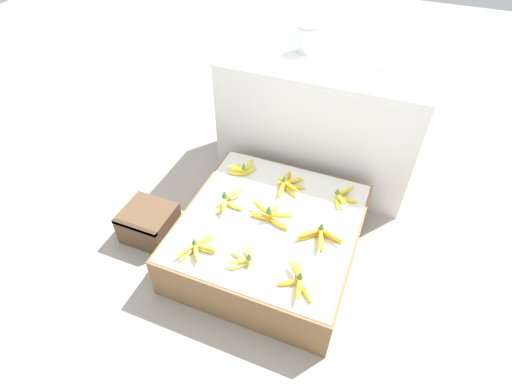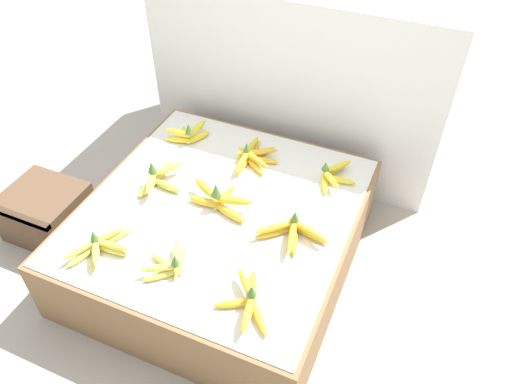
# 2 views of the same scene
# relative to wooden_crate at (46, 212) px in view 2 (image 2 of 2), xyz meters

# --- Properties ---
(ground_plane) EXTENTS (10.00, 10.00, 0.00)m
(ground_plane) POSITION_rel_wooden_crate_xyz_m (0.72, 0.14, -0.10)
(ground_plane) COLOR #A89E8E
(display_platform) EXTENTS (0.94, 0.99, 0.28)m
(display_platform) POSITION_rel_wooden_crate_xyz_m (0.72, 0.14, 0.04)
(display_platform) COLOR olive
(display_platform) RESTS_ON ground_plane
(back_vendor_table) EXTENTS (1.26, 0.58, 0.82)m
(back_vendor_table) POSITION_rel_wooden_crate_xyz_m (0.75, 0.99, 0.31)
(back_vendor_table) COLOR white
(back_vendor_table) RESTS_ON ground_plane
(wooden_crate) EXTENTS (0.29, 0.27, 0.20)m
(wooden_crate) POSITION_rel_wooden_crate_xyz_m (0.00, 0.00, 0.00)
(wooden_crate) COLOR brown
(wooden_crate) RESTS_ON ground_plane
(banana_bunch_front_left) EXTENTS (0.18, 0.23, 0.08)m
(banana_bunch_front_left) POSITION_rel_wooden_crate_xyz_m (0.46, -0.20, 0.20)
(banana_bunch_front_left) COLOR #DBCC4C
(banana_bunch_front_left) RESTS_ON display_platform
(banana_bunch_front_midleft) EXTENTS (0.14, 0.18, 0.08)m
(banana_bunch_front_midleft) POSITION_rel_wooden_crate_xyz_m (0.70, -0.17, 0.20)
(banana_bunch_front_midleft) COLOR #DBCC4C
(banana_bunch_front_midleft) RESTS_ON display_platform
(banana_bunch_front_midright) EXTENTS (0.20, 0.23, 0.09)m
(banana_bunch_front_midright) POSITION_rel_wooden_crate_xyz_m (0.98, -0.20, 0.21)
(banana_bunch_front_midright) COLOR gold
(banana_bunch_front_midright) RESTS_ON display_platform
(banana_bunch_middle_left) EXTENTS (0.14, 0.23, 0.11)m
(banana_bunch_middle_left) POSITION_rel_wooden_crate_xyz_m (0.46, 0.17, 0.21)
(banana_bunch_middle_left) COLOR gold
(banana_bunch_middle_left) RESTS_ON display_platform
(banana_bunch_middle_midleft) EXTENTS (0.25, 0.17, 0.11)m
(banana_bunch_middle_midleft) POSITION_rel_wooden_crate_xyz_m (0.72, 0.15, 0.21)
(banana_bunch_middle_midleft) COLOR gold
(banana_bunch_middle_midleft) RESTS_ON display_platform
(banana_bunch_middle_midright) EXTENTS (0.24, 0.18, 0.09)m
(banana_bunch_middle_midright) POSITION_rel_wooden_crate_xyz_m (1.01, 0.11, 0.21)
(banana_bunch_middle_midright) COLOR gold
(banana_bunch_middle_midright) RESTS_ON display_platform
(banana_bunch_back_left) EXTENTS (0.16, 0.16, 0.10)m
(banana_bunch_back_left) POSITION_rel_wooden_crate_xyz_m (0.42, 0.45, 0.21)
(banana_bunch_back_left) COLOR yellow
(banana_bunch_back_left) RESTS_ON display_platform
(banana_bunch_back_midleft) EXTENTS (0.18, 0.25, 0.09)m
(banana_bunch_back_midleft) POSITION_rel_wooden_crate_xyz_m (0.72, 0.43, 0.20)
(banana_bunch_back_midleft) COLOR gold
(banana_bunch_back_midleft) RESTS_ON display_platform
(banana_bunch_back_midright) EXTENTS (0.14, 0.20, 0.08)m
(banana_bunch_back_midright) POSITION_rel_wooden_crate_xyz_m (1.04, 0.44, 0.20)
(banana_bunch_back_midright) COLOR yellow
(banana_bunch_back_midright) RESTS_ON display_platform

